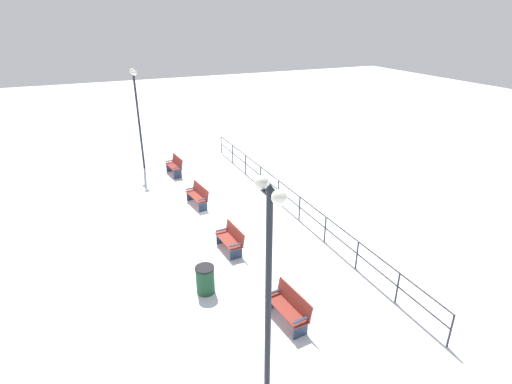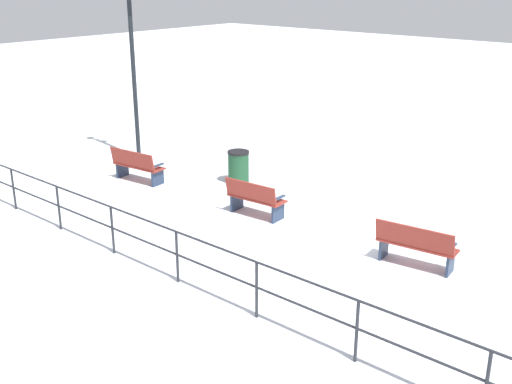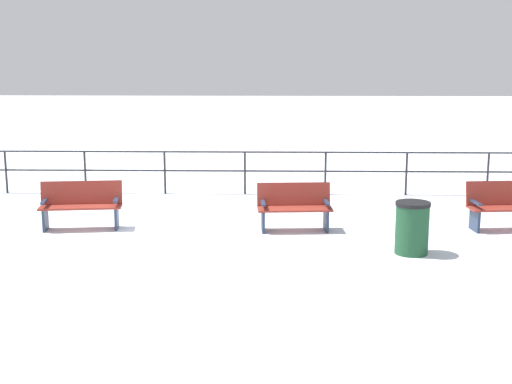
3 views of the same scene
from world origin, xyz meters
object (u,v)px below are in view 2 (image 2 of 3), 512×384
Objects in this scene: trash_bin at (238,167)px; bench_second at (416,245)px; bench_fourth at (137,165)px; bench_third at (255,198)px; lamppost_middle at (132,43)px.

bench_second is at bearing -104.54° from trash_bin.
bench_third is at bearing -93.72° from bench_fourth.
bench_second reaches higher than bench_third.
bench_third is at bearing -103.08° from lamppost_middle.
bench_third is 4.02m from bench_fourth.
lamppost_middle is (1.35, 5.81, 2.94)m from bench_third.
bench_second is 1.10× the size of bench_third.
bench_second is 8.04m from bench_fourth.
bench_second is 10.35m from lamppost_middle.
lamppost_middle is (1.36, 9.83, 2.91)m from bench_second.
bench_fourth is (-0.15, 8.04, -0.01)m from bench_second.
bench_third is (0.01, 4.02, -0.03)m from bench_second.
lamppost_middle is at bearing 75.19° from bench_second.
lamppost_middle reaches higher than bench_fourth.
lamppost_middle is 4.89m from trash_bin.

